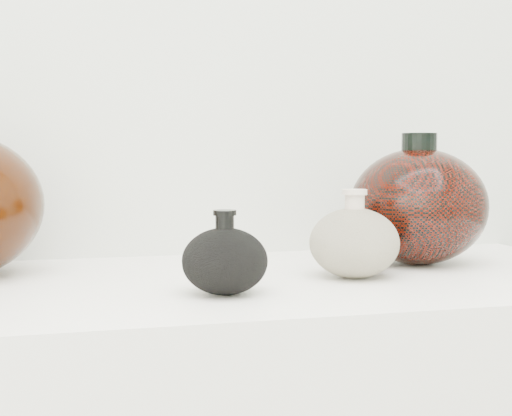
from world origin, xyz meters
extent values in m
cube|color=beige|center=(0.00, 1.21, 1.30)|extent=(3.00, 0.02, 2.60)
cube|color=white|center=(0.00, 0.95, 0.89)|extent=(1.20, 0.50, 0.03)
ellipsoid|color=black|center=(-0.01, 0.85, 0.94)|extent=(0.14, 0.14, 0.08)
cylinder|color=black|center=(-0.01, 0.85, 0.99)|extent=(0.03, 0.03, 0.02)
cylinder|color=black|center=(-0.01, 0.85, 1.00)|extent=(0.04, 0.04, 0.01)
ellipsoid|color=beige|center=(0.19, 0.92, 0.95)|extent=(0.14, 0.14, 0.10)
cylinder|color=beige|center=(0.19, 0.92, 1.00)|extent=(0.03, 0.03, 0.03)
cylinder|color=beige|center=(0.19, 0.92, 1.02)|extent=(0.04, 0.04, 0.01)
ellipsoid|color=black|center=(0.33, 1.01, 0.99)|extent=(0.23, 0.23, 0.18)
cylinder|color=black|center=(0.33, 1.01, 1.09)|extent=(0.06, 0.06, 0.03)
camera|label=1|loc=(-0.19, 0.00, 1.07)|focal=50.00mm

